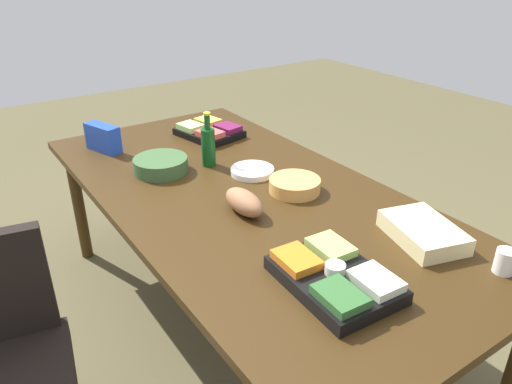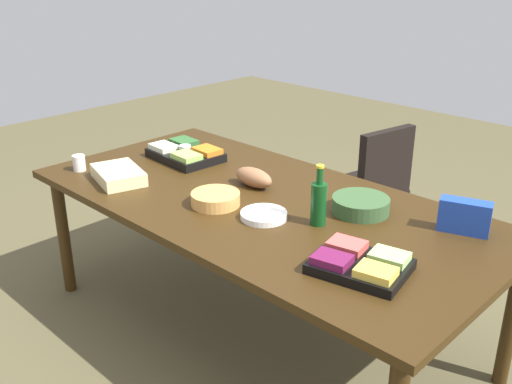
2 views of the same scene
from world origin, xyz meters
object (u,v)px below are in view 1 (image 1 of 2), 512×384
Objects in this scene: veggie_tray at (334,277)px; fruit_platter at (209,131)px; chip_bowl at (295,185)px; paper_plate_stack at (252,171)px; wine_bottle at (208,145)px; sheet_cake at (423,232)px; conference_table at (246,205)px; bread_loaf at (244,202)px; paper_cup at (505,261)px; chip_bag_blue at (103,138)px; salad_bowl at (161,165)px.

veggie_tray is 1.07× the size of fruit_platter.
veggie_tray reaches higher than chip_bowl.
wine_bottle is at bearing -150.30° from paper_plate_stack.
veggie_tray reaches higher than sheet_cake.
conference_table is 0.22m from bread_loaf.
chip_bowl is 0.84× the size of wine_bottle.
paper_cup is 1.02m from bread_loaf.
veggie_tray is 1.99× the size of paper_plate_stack.
sheet_cake reaches higher than chip_bowl.
chip_bowl is 1.16m from chip_bag_blue.
paper_plate_stack is at bearing 162.77° from veggie_tray.
fruit_platter is (-1.52, 0.38, -0.00)m from veggie_tray.
bread_loaf is at bearing -20.72° from fruit_platter.
paper_plate_stack is at bearing 138.57° from conference_table.
paper_cup is at bearing 15.31° from wine_bottle.
fruit_platter is at bearing -174.65° from paper_cup.
chip_bag_blue is 0.69× the size of sheet_cake.
wine_bottle reaches higher than chip_bowl.
chip_bowl is 1.10× the size of chip_bag_blue.
bread_loaf is (-0.60, 0.03, 0.01)m from veggie_tray.
veggie_tray is at bearing -17.23° from paper_plate_stack.
chip_bag_blue is (-1.05, -0.26, 0.02)m from bread_loaf.
paper_plate_stack is at bearing -167.37° from sheet_cake.
wine_bottle is at bearing 176.99° from conference_table.
chip_bag_blue is (-0.51, -0.39, -0.04)m from wine_bottle.
fruit_platter is at bearing 77.89° from chip_bag_blue.
paper_cup reaches higher than paper_plate_stack.
conference_table is at bearing 22.07° from chip_bag_blue.
conference_table is 5.59× the size of veggie_tray.
wine_bottle is 1.15m from veggie_tray.
wine_bottle is at bearing 172.10° from veggie_tray.
bread_loaf reaches higher than salad_bowl.
chip_bowl is 0.72m from veggie_tray.
bread_loaf is at bearing 177.27° from veggie_tray.
sheet_cake is (0.73, 0.35, 0.10)m from conference_table.
chip_bowl is 0.53m from wine_bottle.
chip_bag_blue is at bearing -145.16° from paper_plate_stack.
paper_cup is (1.03, 0.41, 0.11)m from conference_table.
chip_bowl is (0.56, 0.42, -0.01)m from salad_bowl.
chip_bowl is at bearing -166.46° from sheet_cake.
wine_bottle is 0.64m from chip_bag_blue.
wine_bottle is (-0.50, -0.18, 0.08)m from chip_bowl.
paper_plate_stack reaches higher than conference_table.
chip_bowl is at bearing 36.91° from salad_bowl.
veggie_tray reaches higher than fruit_platter.
salad_bowl is at bearing -143.09° from chip_bowl.
salad_bowl is 0.86× the size of sheet_cake.
chip_bag_blue is at bearing -157.93° from conference_table.
chip_bag_blue is (-1.01, -0.56, 0.04)m from chip_bowl.
bread_loaf reaches higher than veggie_tray.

